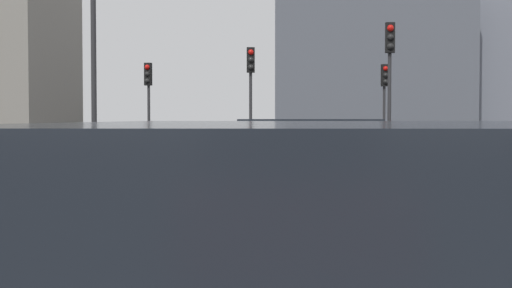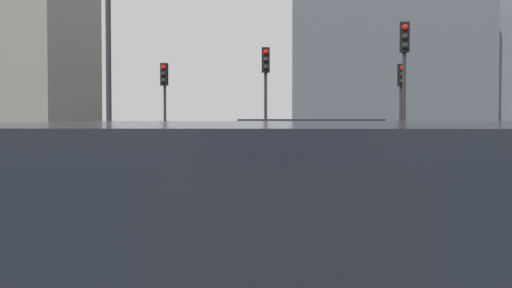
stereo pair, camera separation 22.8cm
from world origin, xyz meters
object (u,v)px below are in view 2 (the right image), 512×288
(car_black_left_second, at_px, (311,183))
(traffic_light_near_left, at_px, (164,89))
(traffic_light_far_left, at_px, (266,80))
(street_lamp_kerbside, at_px, (108,35))
(car_silver_left_lead, at_px, (311,154))
(traffic_light_near_right, at_px, (401,90))
(traffic_light_far_right, at_px, (404,64))

(car_black_left_second, distance_m, traffic_light_near_left, 19.81)
(traffic_light_near_left, xyz_separation_m, traffic_light_far_left, (-2.64, -4.25, 0.23))
(car_black_left_second, height_order, traffic_light_far_left, traffic_light_far_left)
(traffic_light_far_left, relative_size, street_lamp_kerbside, 0.60)
(car_black_left_second, bearing_deg, traffic_light_near_left, 17.10)
(car_black_left_second, bearing_deg, car_silver_left_lead, -0.32)
(traffic_light_near_right, relative_size, street_lamp_kerbside, 0.55)
(car_black_left_second, height_order, street_lamp_kerbside, street_lamp_kerbside)
(car_silver_left_lead, relative_size, car_black_left_second, 0.97)
(traffic_light_near_left, height_order, traffic_light_far_right, traffic_light_far_right)
(traffic_light_near_left, distance_m, traffic_light_far_left, 5.01)
(car_silver_left_lead, relative_size, traffic_light_near_right, 1.24)
(traffic_light_far_left, bearing_deg, traffic_light_far_right, 41.86)
(car_silver_left_lead, height_order, traffic_light_near_left, traffic_light_near_left)
(car_black_left_second, height_order, traffic_light_near_left, traffic_light_near_left)
(traffic_light_near_right, distance_m, traffic_light_far_right, 7.77)
(car_black_left_second, relative_size, traffic_light_near_left, 1.27)
(car_silver_left_lead, xyz_separation_m, traffic_light_near_right, (12.10, -3.69, 2.02))
(traffic_light_far_left, bearing_deg, car_black_left_second, -0.51)
(traffic_light_far_right, bearing_deg, car_silver_left_lead, -29.82)
(traffic_light_near_right, bearing_deg, traffic_light_far_left, -63.01)
(car_silver_left_lead, distance_m, street_lamp_kerbside, 7.97)
(traffic_light_near_left, xyz_separation_m, street_lamp_kerbside, (-7.07, 0.20, 1.34))
(car_black_left_second, relative_size, traffic_light_far_left, 1.17)
(car_silver_left_lead, distance_m, traffic_light_near_left, 12.61)
(traffic_light_far_left, height_order, street_lamp_kerbside, street_lamp_kerbside)
(car_silver_left_lead, relative_size, street_lamp_kerbside, 0.68)
(traffic_light_near_right, xyz_separation_m, street_lamp_kerbside, (-8.19, 9.76, 1.34))
(street_lamp_kerbside, bearing_deg, traffic_light_near_left, -1.65)
(traffic_light_near_left, bearing_deg, traffic_light_far_right, 59.44)
(traffic_light_near_left, relative_size, traffic_light_far_left, 0.92)
(traffic_light_far_left, bearing_deg, traffic_light_near_left, -127.93)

